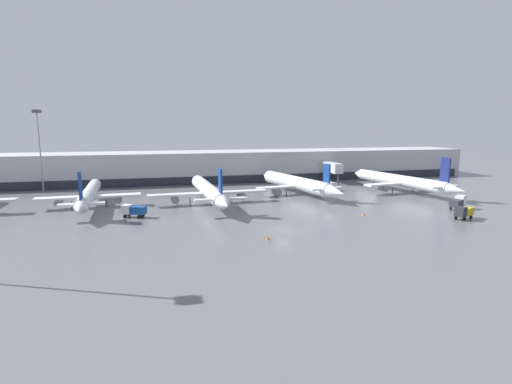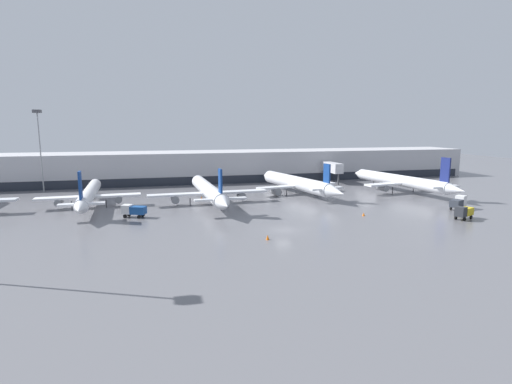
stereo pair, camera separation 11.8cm
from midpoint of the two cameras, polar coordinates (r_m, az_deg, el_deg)
The scene contains 14 objects.
ground_plane at distance 65.36m, azimuth 3.91°, elevation -5.44°, with size 320.00×320.00×0.00m, color slate.
terminal_building at distance 124.18m, azimuth -4.87°, elevation 3.74°, with size 160.00×26.24×9.00m.
parked_jet_0 at distance 86.93m, azimuth -6.83°, elevation 0.18°, with size 25.97×36.91×8.93m.
parked_jet_2 at distance 89.18m, azimuth -22.80°, elevation -0.34°, with size 20.68×35.21×8.90m.
parked_jet_3 at distance 107.05m, azimuth 20.01°, elevation 1.50°, with size 21.42×36.90×9.85m.
parked_jet_4 at distance 99.52m, azimuth 5.88°, elevation 1.24°, with size 21.81×36.02×8.53m.
service_truck_0 at distance 81.44m, azimuth 27.51°, elevation -2.51°, with size 4.38×3.15×2.45m.
service_truck_1 at distance 77.04m, azimuth -17.12°, elevation -2.48°, with size 4.67×3.25×2.36m.
service_truck_2 at distance 90.48m, azimuth 26.90°, elevation -1.30°, with size 4.71×3.66×2.73m.
traffic_cone_0 at distance 59.75m, azimuth 1.65°, elevation -6.48°, with size 0.50×0.50×0.75m.
traffic_cone_1 at distance 93.31m, azimuth -7.84°, elevation -0.79°, with size 0.39×0.39×0.68m.
traffic_cone_2 at distance 113.99m, azimuth 18.13°, elevation 0.68°, with size 0.36×0.36×0.65m.
traffic_cone_3 at distance 78.01m, azimuth 15.09°, elevation -3.07°, with size 0.51×0.51×0.61m.
apron_light_mast_2 at distance 115.40m, azimuth -28.71°, elevation 7.97°, with size 1.80×1.80×20.74m.
Camera 1 is at (-19.68, -60.03, 16.78)m, focal length 28.00 mm.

